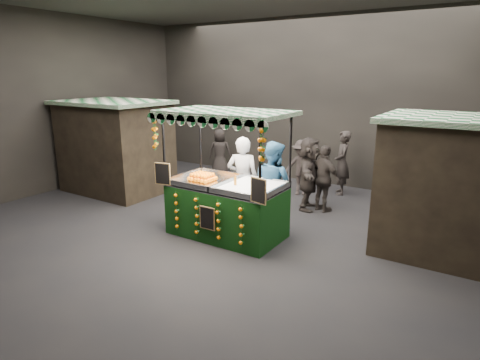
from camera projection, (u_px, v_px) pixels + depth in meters
The scene contains 14 objects.
ground at pixel (222, 231), 8.83m from camera, with size 12.00×12.00×0.00m, color black.
market_hall at pixel (220, 71), 7.95m from camera, with size 12.10×10.10×5.05m.
neighbour_stall_left at pixel (116, 146), 11.59m from camera, with size 3.00×2.20×2.60m.
neighbour_stall_right at pixel (463, 188), 7.41m from camera, with size 3.00×2.20×2.60m.
juice_stall at pixel (226, 199), 8.39m from camera, with size 2.72×1.60×2.63m.
vendor_grey at pixel (243, 180), 9.17m from camera, with size 0.84×0.69×1.99m.
vendor_blue at pixel (273, 186), 8.76m from camera, with size 1.13×1.00×1.96m.
shopper_0 at pixel (148, 158), 12.62m from camera, with size 0.67×0.59×1.53m.
shopper_1 at pixel (446, 205), 8.09m from camera, with size 0.88×0.74×1.59m.
shopper_2 at pixel (324, 179), 9.90m from camera, with size 1.06×0.75×1.66m.
shopper_3 at pixel (302, 168), 11.28m from camera, with size 1.15×0.90×1.56m.
shopper_4 at pixel (220, 152), 13.52m from camera, with size 0.90×0.80×1.55m.
shopper_5 at pixel (309, 174), 10.06m from camera, with size 0.90×1.78×1.83m.
shopper_6 at pixel (342, 163), 11.32m from camera, with size 0.66×0.77×1.80m.
Camera 1 is at (4.78, -6.72, 3.36)m, focal length 30.21 mm.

